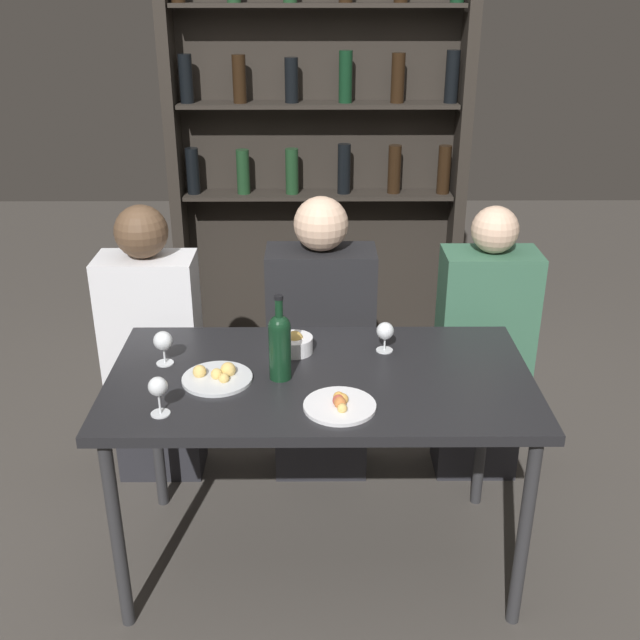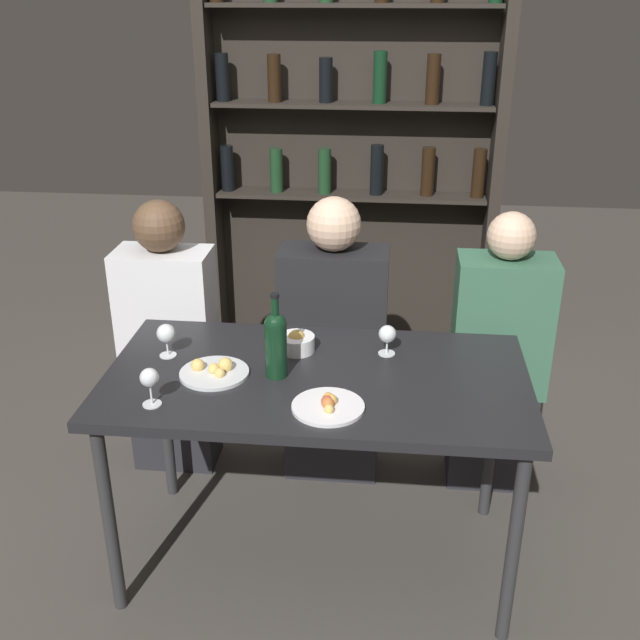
{
  "view_description": "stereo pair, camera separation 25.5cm",
  "coord_description": "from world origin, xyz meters",
  "px_view_note": "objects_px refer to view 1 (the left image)",
  "views": [
    {
      "loc": [
        -0.02,
        -2.21,
        1.98
      ],
      "look_at": [
        0.0,
        0.11,
        0.93
      ],
      "focal_mm": 42.0,
      "sensor_mm": 36.0,
      "label": 1
    },
    {
      "loc": [
        0.24,
        -2.2,
        1.98
      ],
      "look_at": [
        0.0,
        0.11,
        0.93
      ],
      "focal_mm": 42.0,
      "sensor_mm": 36.0,
      "label": 2
    }
  ],
  "objects_px": {
    "wine_glass_2": "(163,342)",
    "snack_bowl": "(295,344)",
    "seated_person_center": "(321,351)",
    "seated_person_right": "(482,354)",
    "wine_glass_0": "(385,332)",
    "food_plate_0": "(340,405)",
    "food_plate_1": "(217,376)",
    "seated_person_left": "(154,354)",
    "wine_bottle": "(280,343)",
    "wine_glass_1": "(158,388)"
  },
  "relations": [
    {
      "from": "wine_glass_0",
      "to": "food_plate_0",
      "type": "height_order",
      "value": "wine_glass_0"
    },
    {
      "from": "food_plate_1",
      "to": "snack_bowl",
      "type": "bearing_deg",
      "value": 38.98
    },
    {
      "from": "seated_person_left",
      "to": "seated_person_center",
      "type": "xyz_separation_m",
      "value": [
        0.7,
        -0.0,
        0.01
      ]
    },
    {
      "from": "seated_person_left",
      "to": "seated_person_center",
      "type": "distance_m",
      "value": 0.7
    },
    {
      "from": "wine_glass_0",
      "to": "wine_glass_2",
      "type": "height_order",
      "value": "wine_glass_2"
    },
    {
      "from": "wine_bottle",
      "to": "food_plate_0",
      "type": "distance_m",
      "value": 0.3
    },
    {
      "from": "seated_person_left",
      "to": "food_plate_0",
      "type": "bearing_deg",
      "value": -46.17
    },
    {
      "from": "wine_glass_0",
      "to": "food_plate_0",
      "type": "bearing_deg",
      "value": -113.7
    },
    {
      "from": "wine_glass_2",
      "to": "seated_person_center",
      "type": "bearing_deg",
      "value": 41.67
    },
    {
      "from": "wine_bottle",
      "to": "wine_glass_0",
      "type": "height_order",
      "value": "wine_bottle"
    },
    {
      "from": "seated_person_center",
      "to": "food_plate_1",
      "type": "bearing_deg",
      "value": -120.12
    },
    {
      "from": "wine_glass_2",
      "to": "seated_person_center",
      "type": "height_order",
      "value": "seated_person_center"
    },
    {
      "from": "food_plate_1",
      "to": "seated_person_right",
      "type": "relative_size",
      "value": 0.2
    },
    {
      "from": "wine_glass_0",
      "to": "seated_person_left",
      "type": "relative_size",
      "value": 0.09
    },
    {
      "from": "food_plate_1",
      "to": "seated_person_center",
      "type": "xyz_separation_m",
      "value": [
        0.35,
        0.6,
        -0.21
      ]
    },
    {
      "from": "seated_person_left",
      "to": "seated_person_right",
      "type": "relative_size",
      "value": 1.01
    },
    {
      "from": "wine_glass_1",
      "to": "food_plate_0",
      "type": "relative_size",
      "value": 0.56
    },
    {
      "from": "wine_glass_2",
      "to": "snack_bowl",
      "type": "relative_size",
      "value": 0.93
    },
    {
      "from": "food_plate_1",
      "to": "wine_glass_0",
      "type": "bearing_deg",
      "value": 20.23
    },
    {
      "from": "wine_glass_1",
      "to": "snack_bowl",
      "type": "xyz_separation_m",
      "value": [
        0.4,
        0.42,
        -0.06
      ]
    },
    {
      "from": "food_plate_0",
      "to": "food_plate_1",
      "type": "xyz_separation_m",
      "value": [
        -0.4,
        0.18,
        0.0
      ]
    },
    {
      "from": "wine_bottle",
      "to": "wine_glass_2",
      "type": "relative_size",
      "value": 2.45
    },
    {
      "from": "wine_glass_1",
      "to": "food_plate_0",
      "type": "distance_m",
      "value": 0.56
    },
    {
      "from": "wine_glass_2",
      "to": "snack_bowl",
      "type": "xyz_separation_m",
      "value": [
        0.45,
        0.09,
        -0.05
      ]
    },
    {
      "from": "snack_bowl",
      "to": "seated_person_right",
      "type": "distance_m",
      "value": 0.9
    },
    {
      "from": "wine_bottle",
      "to": "wine_glass_1",
      "type": "distance_m",
      "value": 0.43
    },
    {
      "from": "wine_glass_2",
      "to": "food_plate_1",
      "type": "bearing_deg",
      "value": -30.91
    },
    {
      "from": "wine_glass_0",
      "to": "seated_person_right",
      "type": "relative_size",
      "value": 0.09
    },
    {
      "from": "wine_glass_0",
      "to": "seated_person_center",
      "type": "height_order",
      "value": "seated_person_center"
    },
    {
      "from": "wine_glass_0",
      "to": "snack_bowl",
      "type": "distance_m",
      "value": 0.32
    },
    {
      "from": "seated_person_center",
      "to": "seated_person_right",
      "type": "height_order",
      "value": "seated_person_center"
    },
    {
      "from": "wine_bottle",
      "to": "wine_glass_0",
      "type": "bearing_deg",
      "value": 28.35
    },
    {
      "from": "wine_bottle",
      "to": "food_plate_0",
      "type": "relative_size",
      "value": 1.3
    },
    {
      "from": "seated_person_center",
      "to": "seated_person_right",
      "type": "distance_m",
      "value": 0.68
    },
    {
      "from": "food_plate_0",
      "to": "seated_person_center",
      "type": "distance_m",
      "value": 0.81
    },
    {
      "from": "wine_glass_2",
      "to": "seated_person_left",
      "type": "bearing_deg",
      "value": 107.59
    },
    {
      "from": "food_plate_0",
      "to": "snack_bowl",
      "type": "xyz_separation_m",
      "value": [
        -0.15,
        0.38,
        0.02
      ]
    },
    {
      "from": "food_plate_0",
      "to": "snack_bowl",
      "type": "relative_size",
      "value": 1.75
    },
    {
      "from": "wine_glass_1",
      "to": "seated_person_right",
      "type": "relative_size",
      "value": 0.11
    },
    {
      "from": "snack_bowl",
      "to": "food_plate_1",
      "type": "bearing_deg",
      "value": -141.02
    },
    {
      "from": "wine_bottle",
      "to": "seated_person_center",
      "type": "relative_size",
      "value": 0.24
    },
    {
      "from": "food_plate_0",
      "to": "food_plate_1",
      "type": "bearing_deg",
      "value": 155.8
    },
    {
      "from": "wine_glass_0",
      "to": "snack_bowl",
      "type": "relative_size",
      "value": 0.84
    },
    {
      "from": "seated_person_left",
      "to": "seated_person_center",
      "type": "relative_size",
      "value": 0.97
    },
    {
      "from": "wine_glass_2",
      "to": "wine_glass_0",
      "type": "bearing_deg",
      "value": 7.0
    },
    {
      "from": "food_plate_1",
      "to": "seated_person_center",
      "type": "bearing_deg",
      "value": 59.88
    },
    {
      "from": "seated_person_right",
      "to": "seated_person_center",
      "type": "bearing_deg",
      "value": 180.0
    },
    {
      "from": "snack_bowl",
      "to": "seated_person_center",
      "type": "distance_m",
      "value": 0.47
    },
    {
      "from": "snack_bowl",
      "to": "seated_person_left",
      "type": "distance_m",
      "value": 0.76
    },
    {
      "from": "wine_glass_1",
      "to": "snack_bowl",
      "type": "relative_size",
      "value": 0.97
    }
  ]
}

